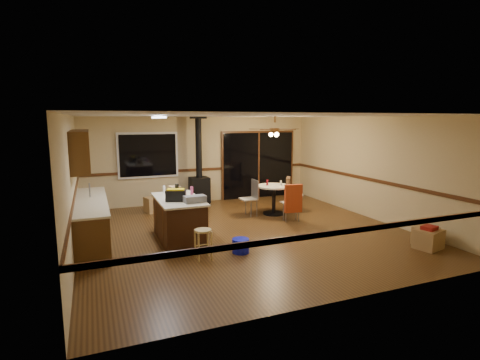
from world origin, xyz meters
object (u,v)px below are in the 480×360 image
chair_near (293,198)px  box_under_window (155,204)px  wood_stove (199,181)px  toolbox_black (176,196)px  toolbox_grey (195,199)px  bar_stool (203,244)px  chair_right (289,190)px  kitchen_island (179,219)px  dining_table (274,195)px  blue_bucket (241,246)px  chair_left (252,193)px  box_corner_a (428,239)px  box_corner_b (425,236)px

chair_near → box_under_window: (-2.99, 2.33, -0.39)m
wood_stove → box_under_window: (-1.37, -0.37, -0.52)m
wood_stove → toolbox_black: size_ratio=6.37×
toolbox_grey → box_under_window: bearing=95.2°
bar_stool → chair_near: bearing=29.9°
chair_right → box_under_window: bearing=159.4°
kitchen_island → chair_near: (2.93, 0.35, 0.14)m
toolbox_black → dining_table: size_ratio=0.44×
blue_bucket → dining_table: size_ratio=0.36×
wood_stove → dining_table: bearing=-49.5°
kitchen_island → toolbox_grey: toolbox_grey is taller
kitchen_island → chair_near: bearing=6.9°
chair_right → chair_left: bearing=-177.7°
kitchen_island → chair_left: chair_left is taller
chair_near → box_under_window: 3.81m
bar_stool → wood_stove: bearing=75.2°
kitchen_island → dining_table: kitchen_island is taller
dining_table → chair_left: 0.61m
dining_table → chair_right: size_ratio=1.30×
toolbox_grey → box_under_window: toolbox_grey is taller
toolbox_black → kitchen_island: bearing=67.2°
blue_bucket → toolbox_grey: bearing=135.4°
bar_stool → dining_table: size_ratio=0.61×
toolbox_black → chair_near: toolbox_black is taller
kitchen_island → chair_right: (3.39, 1.38, 0.14)m
dining_table → chair_left: bearing=170.2°
chair_near → box_corner_a: bearing=-60.5°
wood_stove → kitchen_island: bearing=-113.1°
blue_bucket → chair_right: bearing=46.0°
bar_stool → box_corner_b: (4.43, -0.89, -0.10)m
bar_stool → toolbox_black: bearing=105.0°
bar_stool → chair_near: chair_near is taller
dining_table → box_under_window: dining_table is taller
chair_right → blue_bucket: bearing=-134.0°
box_corner_a → chair_right: bearing=105.8°
kitchen_island → blue_bucket: (0.92, -1.18, -0.32)m
box_corner_a → bar_stool: bearing=165.6°
toolbox_grey → chair_right: bearing=30.6°
wood_stove → toolbox_grey: 3.71m
blue_bucket → box_corner_b: (3.68, -0.94, 0.04)m
wood_stove → chair_left: size_ratio=4.89×
wood_stove → blue_bucket: 4.29m
toolbox_grey → toolbox_black: size_ratio=1.07×
dining_table → kitchen_island: bearing=-156.5°
kitchen_island → box_corner_a: 5.03m
chair_near → toolbox_black: bearing=-168.9°
bar_stool → box_under_window: bar_stool is taller
toolbox_black → chair_right: toolbox_black is taller
wood_stove → blue_bucket: size_ratio=7.74×
kitchen_island → wood_stove: bearing=66.9°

